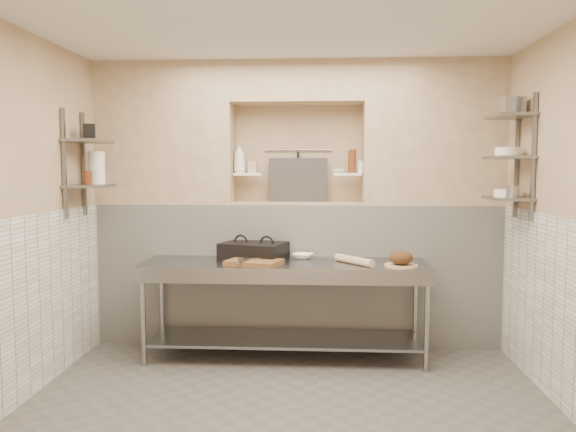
# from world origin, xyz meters

# --- Properties ---
(floor) EXTENTS (4.00, 3.90, 0.10)m
(floor) POSITION_xyz_m (0.00, 0.00, -0.05)
(floor) COLOR #5D5752
(floor) RESTS_ON ground
(ceiling) EXTENTS (4.00, 3.90, 0.10)m
(ceiling) POSITION_xyz_m (0.00, 0.00, 2.85)
(ceiling) COLOR silver
(ceiling) RESTS_ON ground
(wall_left) EXTENTS (0.10, 3.90, 2.80)m
(wall_left) POSITION_xyz_m (-2.05, 0.00, 1.40)
(wall_left) COLOR tan
(wall_left) RESTS_ON ground
(wall_back) EXTENTS (4.00, 0.10, 2.80)m
(wall_back) POSITION_xyz_m (0.00, 2.00, 1.40)
(wall_back) COLOR tan
(wall_back) RESTS_ON ground
(wall_front) EXTENTS (4.00, 0.10, 2.80)m
(wall_front) POSITION_xyz_m (0.00, -2.00, 1.40)
(wall_front) COLOR tan
(wall_front) RESTS_ON ground
(backwall_lower) EXTENTS (4.00, 0.40, 1.40)m
(backwall_lower) POSITION_xyz_m (0.00, 1.75, 0.70)
(backwall_lower) COLOR white
(backwall_lower) RESTS_ON floor
(alcove_sill) EXTENTS (1.30, 0.40, 0.02)m
(alcove_sill) POSITION_xyz_m (0.00, 1.75, 1.41)
(alcove_sill) COLOR tan
(alcove_sill) RESTS_ON backwall_lower
(backwall_pillar_left) EXTENTS (1.35, 0.40, 1.40)m
(backwall_pillar_left) POSITION_xyz_m (-1.33, 1.75, 2.10)
(backwall_pillar_left) COLOR tan
(backwall_pillar_left) RESTS_ON backwall_lower
(backwall_pillar_right) EXTENTS (1.35, 0.40, 1.40)m
(backwall_pillar_right) POSITION_xyz_m (1.33, 1.75, 2.10)
(backwall_pillar_right) COLOR tan
(backwall_pillar_right) RESTS_ON backwall_lower
(backwall_header) EXTENTS (1.30, 0.40, 0.40)m
(backwall_header) POSITION_xyz_m (0.00, 1.75, 2.60)
(backwall_header) COLOR tan
(backwall_header) RESTS_ON backwall_lower
(wainscot_left) EXTENTS (0.02, 3.90, 1.40)m
(wainscot_left) POSITION_xyz_m (-1.99, 0.00, 0.70)
(wainscot_left) COLOR white
(wainscot_left) RESTS_ON floor
(wainscot_right) EXTENTS (0.02, 3.90, 1.40)m
(wainscot_right) POSITION_xyz_m (1.99, 0.00, 0.70)
(wainscot_right) COLOR white
(wainscot_right) RESTS_ON floor
(alcove_shelf_left) EXTENTS (0.28, 0.16, 0.02)m
(alcove_shelf_left) POSITION_xyz_m (-0.50, 1.75, 1.70)
(alcove_shelf_left) COLOR white
(alcove_shelf_left) RESTS_ON backwall_lower
(alcove_shelf_right) EXTENTS (0.28, 0.16, 0.02)m
(alcove_shelf_right) POSITION_xyz_m (0.50, 1.75, 1.70)
(alcove_shelf_right) COLOR white
(alcove_shelf_right) RESTS_ON backwall_lower
(utensil_rail) EXTENTS (0.70, 0.02, 0.02)m
(utensil_rail) POSITION_xyz_m (0.00, 1.92, 1.95)
(utensil_rail) COLOR gray
(utensil_rail) RESTS_ON wall_back
(hanging_steel) EXTENTS (0.02, 0.02, 0.30)m
(hanging_steel) POSITION_xyz_m (0.00, 1.90, 1.78)
(hanging_steel) COLOR black
(hanging_steel) RESTS_ON utensil_rail
(splash_panel) EXTENTS (0.60, 0.08, 0.45)m
(splash_panel) POSITION_xyz_m (0.00, 1.85, 1.64)
(splash_panel) COLOR #383330
(splash_panel) RESTS_ON alcove_sill
(shelf_rail_left_a) EXTENTS (0.03, 0.03, 0.95)m
(shelf_rail_left_a) POSITION_xyz_m (-1.98, 1.25, 1.80)
(shelf_rail_left_a) COLOR slate
(shelf_rail_left_a) RESTS_ON wall_left
(shelf_rail_left_b) EXTENTS (0.03, 0.03, 0.95)m
(shelf_rail_left_b) POSITION_xyz_m (-1.98, 0.85, 1.80)
(shelf_rail_left_b) COLOR slate
(shelf_rail_left_b) RESTS_ON wall_left
(wall_shelf_left_lower) EXTENTS (0.30, 0.50, 0.02)m
(wall_shelf_left_lower) POSITION_xyz_m (-1.84, 1.05, 1.60)
(wall_shelf_left_lower) COLOR slate
(wall_shelf_left_lower) RESTS_ON wall_left
(wall_shelf_left_upper) EXTENTS (0.30, 0.50, 0.03)m
(wall_shelf_left_upper) POSITION_xyz_m (-1.84, 1.05, 2.00)
(wall_shelf_left_upper) COLOR slate
(wall_shelf_left_upper) RESTS_ON wall_left
(shelf_rail_right_a) EXTENTS (0.03, 0.03, 1.05)m
(shelf_rail_right_a) POSITION_xyz_m (1.98, 1.25, 1.85)
(shelf_rail_right_a) COLOR slate
(shelf_rail_right_a) RESTS_ON wall_right
(shelf_rail_right_b) EXTENTS (0.03, 0.03, 1.05)m
(shelf_rail_right_b) POSITION_xyz_m (1.98, 0.85, 1.85)
(shelf_rail_right_b) COLOR slate
(shelf_rail_right_b) RESTS_ON wall_right
(wall_shelf_right_lower) EXTENTS (0.30, 0.50, 0.02)m
(wall_shelf_right_lower) POSITION_xyz_m (1.84, 1.05, 1.50)
(wall_shelf_right_lower) COLOR slate
(wall_shelf_right_lower) RESTS_ON wall_right
(wall_shelf_right_mid) EXTENTS (0.30, 0.50, 0.02)m
(wall_shelf_right_mid) POSITION_xyz_m (1.84, 1.05, 1.85)
(wall_shelf_right_mid) COLOR slate
(wall_shelf_right_mid) RESTS_ON wall_right
(wall_shelf_right_upper) EXTENTS (0.30, 0.50, 0.03)m
(wall_shelf_right_upper) POSITION_xyz_m (1.84, 1.05, 2.20)
(wall_shelf_right_upper) COLOR slate
(wall_shelf_right_upper) RESTS_ON wall_right
(prep_table) EXTENTS (2.60, 0.70, 0.90)m
(prep_table) POSITION_xyz_m (-0.09, 1.18, 0.64)
(prep_table) COLOR gray
(prep_table) RESTS_ON floor
(panini_press) EXTENTS (0.67, 0.57, 0.16)m
(panini_press) POSITION_xyz_m (-0.40, 1.36, 0.98)
(panini_press) COLOR black
(panini_press) RESTS_ON prep_table
(cutting_board) EXTENTS (0.54, 0.45, 0.04)m
(cutting_board) POSITION_xyz_m (-0.36, 1.05, 0.92)
(cutting_board) COLOR brown
(cutting_board) RESTS_ON prep_table
(knife_blade) EXTENTS (0.25, 0.11, 0.01)m
(knife_blade) POSITION_xyz_m (-0.38, 1.11, 0.95)
(knife_blade) COLOR gray
(knife_blade) RESTS_ON cutting_board
(tongs) EXTENTS (0.10, 0.28, 0.03)m
(tongs) POSITION_xyz_m (-0.44, 0.97, 0.96)
(tongs) COLOR gray
(tongs) RESTS_ON cutting_board
(mixing_bowl) EXTENTS (0.24, 0.24, 0.05)m
(mixing_bowl) POSITION_xyz_m (0.07, 1.42, 0.92)
(mixing_bowl) COLOR white
(mixing_bowl) RESTS_ON prep_table
(rolling_pin) EXTENTS (0.34, 0.40, 0.07)m
(rolling_pin) POSITION_xyz_m (0.54, 1.12, 0.93)
(rolling_pin) COLOR beige
(rolling_pin) RESTS_ON prep_table
(bread_board) EXTENTS (0.29, 0.29, 0.02)m
(bread_board) POSITION_xyz_m (0.94, 1.03, 0.91)
(bread_board) COLOR beige
(bread_board) RESTS_ON prep_table
(bread_loaf) EXTENTS (0.21, 0.21, 0.12)m
(bread_loaf) POSITION_xyz_m (0.94, 1.03, 0.98)
(bread_loaf) COLOR #4C2D19
(bread_loaf) RESTS_ON bread_board
(bottle_soap) EXTENTS (0.14, 0.14, 0.30)m
(bottle_soap) POSITION_xyz_m (-0.58, 1.75, 1.86)
(bottle_soap) COLOR white
(bottle_soap) RESTS_ON alcove_shelf_left
(jar_alcove) EXTENTS (0.08, 0.08, 0.12)m
(jar_alcove) POSITION_xyz_m (-0.46, 1.79, 1.77)
(jar_alcove) COLOR tan
(jar_alcove) RESTS_ON alcove_shelf_left
(bowl_alcove) EXTENTS (0.15, 0.15, 0.04)m
(bowl_alcove) POSITION_xyz_m (0.41, 1.73, 1.73)
(bowl_alcove) COLOR white
(bowl_alcove) RESTS_ON alcove_shelf_right
(condiment_a) EXTENTS (0.06, 0.06, 0.23)m
(condiment_a) POSITION_xyz_m (0.55, 1.74, 1.83)
(condiment_a) COLOR #5D2813
(condiment_a) RESTS_ON alcove_shelf_right
(condiment_b) EXTENTS (0.06, 0.06, 0.22)m
(condiment_b) POSITION_xyz_m (0.53, 1.74, 1.82)
(condiment_b) COLOR #5D2813
(condiment_b) RESTS_ON alcove_shelf_right
(condiment_c) EXTENTS (0.07, 0.07, 0.12)m
(condiment_c) POSITION_xyz_m (0.63, 1.76, 1.77)
(condiment_c) COLOR white
(condiment_c) RESTS_ON alcove_shelf_right
(jug_left) EXTENTS (0.15, 0.15, 0.30)m
(jug_left) POSITION_xyz_m (-1.84, 1.22, 1.76)
(jug_left) COLOR white
(jug_left) RESTS_ON wall_shelf_left_lower
(jar_left) EXTENTS (0.08, 0.08, 0.12)m
(jar_left) POSITION_xyz_m (-1.84, 1.00, 1.67)
(jar_left) COLOR #5D2813
(jar_left) RESTS_ON wall_shelf_left_lower
(box_left_upper) EXTENTS (0.13, 0.13, 0.14)m
(box_left_upper) POSITION_xyz_m (-1.84, 1.08, 2.08)
(box_left_upper) COLOR black
(box_left_upper) RESTS_ON wall_shelf_left_upper
(bowl_right) EXTENTS (0.22, 0.22, 0.07)m
(bowl_right) POSITION_xyz_m (1.84, 1.06, 1.55)
(bowl_right) COLOR white
(bowl_right) RESTS_ON wall_shelf_right_lower
(canister_right) EXTENTS (0.10, 0.10, 0.10)m
(canister_right) POSITION_xyz_m (1.84, 0.93, 1.56)
(canister_right) COLOR gray
(canister_right) RESTS_ON wall_shelf_right_lower
(bowl_right_mid) EXTENTS (0.21, 0.21, 0.08)m
(bowl_right_mid) POSITION_xyz_m (1.84, 1.09, 1.90)
(bowl_right_mid) COLOR white
(bowl_right_mid) RESTS_ON wall_shelf_right_mid
(basket_right) EXTENTS (0.23, 0.26, 0.15)m
(basket_right) POSITION_xyz_m (1.84, 1.08, 2.29)
(basket_right) COLOR gray
(basket_right) RESTS_ON wall_shelf_right_upper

